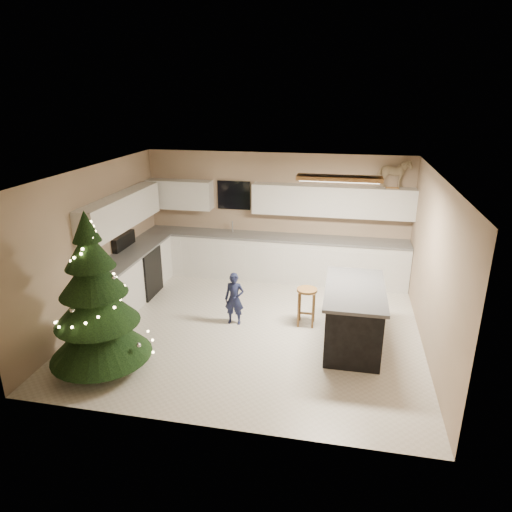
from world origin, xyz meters
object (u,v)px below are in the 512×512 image
at_px(christmas_tree, 96,307).
at_px(toddler, 234,299).
at_px(island, 353,316).
at_px(bar_stool, 307,298).
at_px(rocking_horse, 394,173).

bearing_deg(christmas_tree, toddler, 47.57).
relative_size(island, bar_stool, 2.60).
height_order(island, rocking_horse, rocking_horse).
xyz_separation_m(bar_stool, christmas_tree, (-2.73, -1.88, 0.46)).
xyz_separation_m(island, toddler, (-1.96, 0.29, -0.02)).
bearing_deg(christmas_tree, rocking_horse, 43.57).
height_order(christmas_tree, toddler, christmas_tree).
bearing_deg(rocking_horse, island, 156.26).
bearing_deg(bar_stool, island, -32.60).
bearing_deg(bar_stool, rocking_horse, 55.73).
distance_m(bar_stool, toddler, 1.22).
relative_size(bar_stool, rocking_horse, 0.99).
relative_size(toddler, rocking_horse, 1.37).
height_order(island, bar_stool, island).
xyz_separation_m(christmas_tree, rocking_horse, (4.13, 3.92, 1.33)).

